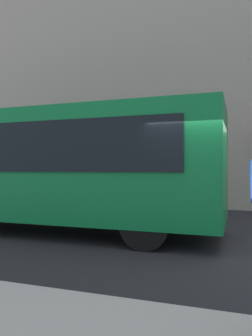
# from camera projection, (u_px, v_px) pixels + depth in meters

# --- Properties ---
(ground_plane) EXTENTS (60.00, 60.00, 0.00)m
(ground_plane) POSITION_uv_depth(u_px,v_px,m) (216.00, 247.00, 6.78)
(ground_plane) COLOR #232326
(building_facade_far) EXTENTS (28.00, 1.55, 12.00)m
(building_facade_far) POSITION_uv_depth(u_px,v_px,m) (228.00, 60.00, 13.20)
(building_facade_far) COLOR #A89E8E
(building_facade_far) RESTS_ON ground_plane
(red_bus) EXTENTS (9.05, 2.54, 3.08)m
(red_bus) POSITION_uv_depth(u_px,v_px,m) (44.00, 166.00, 8.51)
(red_bus) COLOR #0F7238
(red_bus) RESTS_ON ground_plane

